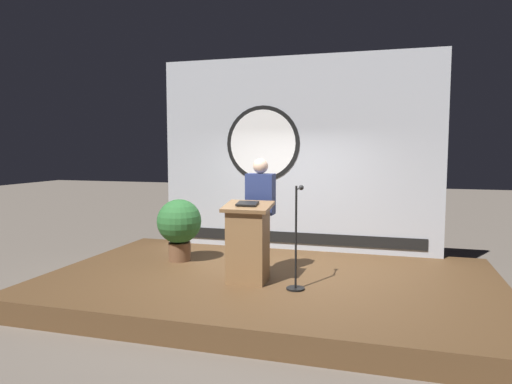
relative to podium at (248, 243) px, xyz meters
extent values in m
plane|color=#6B6056|center=(0.22, 0.39, -0.85)|extent=(40.00, 40.00, 0.00)
cube|color=brown|center=(0.22, 0.39, -0.70)|extent=(6.40, 4.00, 0.30)
cube|color=#B2B7C1|center=(0.22, 2.24, 1.18)|extent=(5.04, 0.10, 3.46)
cylinder|color=black|center=(-0.39, 2.18, 1.37)|extent=(1.36, 0.02, 1.36)
cylinder|color=white|center=(-0.39, 2.18, 1.37)|extent=(1.22, 0.02, 1.22)
cube|color=black|center=(0.22, 2.18, -0.33)|extent=(4.53, 0.02, 0.20)
cube|color=olive|center=(0.00, 0.00, -0.04)|extent=(0.52, 0.40, 1.02)
cube|color=olive|center=(0.00, 0.00, 0.50)|extent=(0.64, 0.50, 0.13)
cube|color=black|center=(0.00, -0.02, 0.54)|extent=(0.28, 0.20, 0.05)
cylinder|color=black|center=(0.04, 0.48, -0.11)|extent=(0.26, 0.26, 0.88)
cube|color=navy|center=(0.04, 0.48, 0.63)|extent=(0.40, 0.24, 0.59)
sphere|color=beige|center=(0.04, 0.48, 1.03)|extent=(0.22, 0.22, 0.22)
cylinder|color=black|center=(0.70, -0.15, -0.54)|extent=(0.24, 0.24, 0.02)
cylinder|color=black|center=(0.70, -0.15, 0.13)|extent=(0.03, 0.03, 1.36)
cylinder|color=black|center=(0.70, 0.02, 0.76)|extent=(0.02, 0.34, 0.02)
sphere|color=#262626|center=(0.70, 0.19, 0.76)|extent=(0.07, 0.07, 0.07)
cylinder|color=brown|center=(-1.44, 0.87, -0.40)|extent=(0.36, 0.36, 0.30)
sphere|color=#2D6B33|center=(-1.44, 0.87, 0.10)|extent=(0.72, 0.72, 0.72)
camera|label=1|loc=(1.85, -5.95, 1.28)|focal=32.49mm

